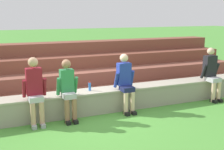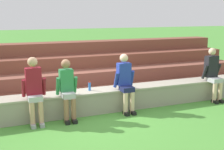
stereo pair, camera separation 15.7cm
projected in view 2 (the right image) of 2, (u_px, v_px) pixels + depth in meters
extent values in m
plane|color=#4C9338|center=(90.00, 116.00, 7.06)|extent=(80.00, 80.00, 0.00)
cube|color=gray|center=(87.00, 102.00, 7.25)|extent=(9.86, 0.55, 0.55)
cube|color=#ABA28E|center=(87.00, 92.00, 7.20)|extent=(9.90, 0.59, 0.04)
cube|color=brown|center=(78.00, 97.00, 8.01)|extent=(11.33, 0.67, 0.37)
cube|color=brown|center=(72.00, 85.00, 8.58)|extent=(11.33, 0.67, 0.75)
cube|color=brown|center=(66.00, 74.00, 9.15)|extent=(11.33, 0.67, 1.12)
cube|color=brown|center=(62.00, 65.00, 9.71)|extent=(11.33, 0.67, 1.50)
cylinder|color=tan|center=(32.00, 115.00, 6.32)|extent=(0.11, 0.11, 0.55)
cylinder|color=tan|center=(41.00, 114.00, 6.39)|extent=(0.11, 0.11, 0.55)
cube|color=#99999E|center=(33.00, 126.00, 6.33)|extent=(0.10, 0.22, 0.08)
cube|color=#99999E|center=(42.00, 125.00, 6.40)|extent=(0.10, 0.22, 0.08)
cube|color=#B2B2B7|center=(35.00, 98.00, 6.40)|extent=(0.30, 0.31, 0.12)
cube|color=maroon|center=(34.00, 81.00, 6.44)|extent=(0.34, 0.20, 0.60)
sphere|color=tan|center=(32.00, 62.00, 6.36)|extent=(0.22, 0.22, 0.22)
cylinder|color=maroon|center=(24.00, 88.00, 6.37)|extent=(0.08, 0.22, 0.42)
cylinder|color=maroon|center=(44.00, 86.00, 6.53)|extent=(0.08, 0.21, 0.42)
cylinder|color=#996B4C|center=(66.00, 111.00, 6.55)|extent=(0.11, 0.11, 0.55)
cylinder|color=#996B4C|center=(74.00, 110.00, 6.61)|extent=(0.11, 0.11, 0.55)
cube|color=black|center=(67.00, 122.00, 6.56)|extent=(0.10, 0.22, 0.08)
cube|color=black|center=(74.00, 121.00, 6.62)|extent=(0.10, 0.22, 0.08)
cube|color=#B2B2B7|center=(68.00, 95.00, 6.64)|extent=(0.27, 0.35, 0.12)
cube|color=#2D7F47|center=(66.00, 80.00, 6.70)|extent=(0.31, 0.20, 0.52)
sphere|color=#996B4C|center=(66.00, 64.00, 6.63)|extent=(0.21, 0.21, 0.21)
cylinder|color=#2D7F47|center=(58.00, 86.00, 6.64)|extent=(0.08, 0.20, 0.43)
cylinder|color=#2D7F47|center=(75.00, 85.00, 6.78)|extent=(0.08, 0.23, 0.42)
cylinder|color=beige|center=(126.00, 104.00, 7.10)|extent=(0.11, 0.11, 0.55)
cylinder|color=beige|center=(132.00, 103.00, 7.16)|extent=(0.11, 0.11, 0.55)
cube|color=black|center=(126.00, 114.00, 7.11)|extent=(0.10, 0.22, 0.08)
cube|color=black|center=(133.00, 113.00, 7.18)|extent=(0.10, 0.22, 0.08)
cube|color=#191E47|center=(127.00, 89.00, 7.19)|extent=(0.30, 0.33, 0.12)
cube|color=#23389E|center=(124.00, 74.00, 7.28)|extent=(0.33, 0.20, 0.56)
sphere|color=beige|center=(124.00, 58.00, 7.20)|extent=(0.21, 0.21, 0.21)
cylinder|color=#23389E|center=(116.00, 80.00, 7.21)|extent=(0.08, 0.23, 0.42)
cylinder|color=#23389E|center=(132.00, 78.00, 7.37)|extent=(0.08, 0.20, 0.43)
cylinder|color=beige|center=(214.00, 93.00, 8.05)|extent=(0.11, 0.11, 0.55)
cylinder|color=beige|center=(220.00, 92.00, 8.12)|extent=(0.11, 0.11, 0.55)
cube|color=black|center=(215.00, 102.00, 8.06)|extent=(0.10, 0.22, 0.08)
cube|color=black|center=(220.00, 101.00, 8.13)|extent=(0.10, 0.22, 0.08)
cube|color=#B2B2B7|center=(214.00, 80.00, 8.15)|extent=(0.32, 0.35, 0.12)
cube|color=black|center=(211.00, 66.00, 8.23)|extent=(0.35, 0.20, 0.59)
sphere|color=beige|center=(212.00, 52.00, 8.15)|extent=(0.20, 0.20, 0.20)
cylinder|color=black|center=(205.00, 72.00, 8.16)|extent=(0.08, 0.22, 0.42)
cylinder|color=black|center=(218.00, 71.00, 8.33)|extent=(0.08, 0.22, 0.42)
cylinder|color=blue|center=(90.00, 87.00, 7.21)|extent=(0.06, 0.06, 0.20)
cylinder|color=red|center=(89.00, 82.00, 7.19)|extent=(0.04, 0.04, 0.02)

